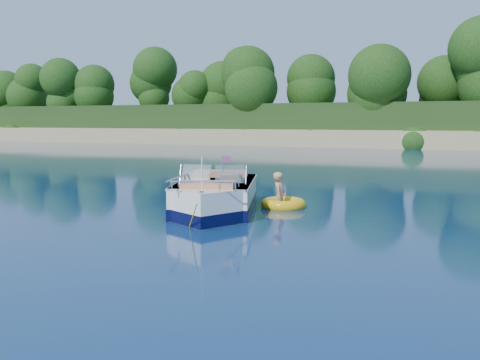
% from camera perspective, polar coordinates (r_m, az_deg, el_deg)
% --- Properties ---
extents(ground, '(160.00, 160.00, 0.00)m').
position_cam_1_polar(ground, '(13.34, -3.63, -4.04)').
color(ground, '#092142').
rests_on(ground, ground).
extents(shoreline, '(170.00, 59.00, 6.00)m').
position_cam_1_polar(shoreline, '(75.73, 18.65, 5.02)').
color(shoreline, tan).
rests_on(shoreline, ground).
extents(treeline, '(150.00, 7.12, 8.19)m').
position_cam_1_polar(treeline, '(53.15, 16.92, 9.54)').
color(treeline, black).
rests_on(treeline, ground).
extents(motorboat, '(3.00, 5.30, 1.83)m').
position_cam_1_polar(motorboat, '(14.07, -2.71, -2.02)').
color(motorboat, white).
rests_on(motorboat, ground).
extents(tow_tube, '(1.49, 1.49, 0.33)m').
position_cam_1_polar(tow_tube, '(14.95, 4.66, -2.58)').
color(tow_tube, yellow).
rests_on(tow_tube, ground).
extents(boy, '(0.46, 0.81, 1.50)m').
position_cam_1_polar(boy, '(14.93, 4.25, -2.92)').
color(boy, tan).
rests_on(boy, ground).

